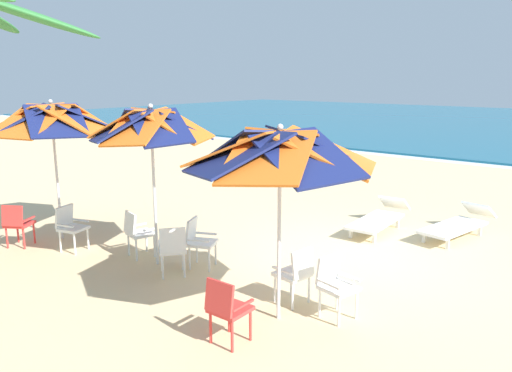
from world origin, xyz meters
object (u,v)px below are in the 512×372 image
object	(u,v)px
plastic_chair_3	(137,231)
beach_umbrella_2	(52,120)
plastic_chair_0	(335,282)
plastic_chair_7	(17,222)
plastic_chair_5	(199,240)
plastic_chair_6	(70,225)
beach_umbrella_1	(151,127)
sun_lounger_1	(379,218)
plastic_chair_1	(227,307)
plastic_chair_4	(172,248)
beach_umbrella_0	(280,151)
sun_lounger_0	(458,224)
plastic_chair_2	(296,272)

from	to	relation	value
plastic_chair_3	beach_umbrella_2	xyz separation A→B (m)	(-2.09, -0.30, 1.93)
plastic_chair_0	plastic_chair_7	size ratio (longest dim) A/B	1.00
plastic_chair_0	plastic_chair_5	xyz separation A→B (m)	(-2.77, 0.13, 0.00)
beach_umbrella_2	plastic_chair_6	size ratio (longest dim) A/B	3.26
beach_umbrella_1	plastic_chair_6	world-z (taller)	beach_umbrella_1
plastic_chair_5	sun_lounger_1	distance (m)	4.22
plastic_chair_3	plastic_chair_7	world-z (taller)	same
plastic_chair_1	plastic_chair_6	bearing A→B (deg)	171.50
plastic_chair_4	plastic_chair_3	bearing A→B (deg)	170.22
plastic_chair_6	beach_umbrella_2	bearing A→B (deg)	161.82
beach_umbrella_0	sun_lounger_1	bearing A→B (deg)	98.59
beach_umbrella_0	beach_umbrella_2	size ratio (longest dim) A/B	0.95
plastic_chair_6	sun_lounger_0	xyz separation A→B (m)	(5.49, 5.46, -0.22)
plastic_chair_2	beach_umbrella_2	xyz separation A→B (m)	(-5.45, -0.51, 1.93)
beach_umbrella_0	plastic_chair_5	xyz separation A→B (m)	(-2.21, 0.67, -1.82)
sun_lounger_1	beach_umbrella_1	bearing A→B (deg)	-116.83
plastic_chair_3	plastic_chair_6	bearing A→B (deg)	-156.42
sun_lounger_1	plastic_chair_4	bearing A→B (deg)	-109.01
beach_umbrella_0	beach_umbrella_1	world-z (taller)	beach_umbrella_1
beach_umbrella_0	sun_lounger_1	size ratio (longest dim) A/B	1.23
plastic_chair_1	beach_umbrella_1	size ratio (longest dim) A/B	0.31
plastic_chair_7	sun_lounger_1	world-z (taller)	plastic_chair_7
plastic_chair_5	sun_lounger_1	xyz separation A→B (m)	(1.51, 3.94, -0.22)
beach_umbrella_2	plastic_chair_6	xyz separation A→B (m)	(0.81, -0.26, -1.93)
plastic_chair_2	plastic_chair_3	xyz separation A→B (m)	(-3.35, -0.21, 0.00)
plastic_chair_5	beach_umbrella_2	distance (m)	3.89
plastic_chair_0	sun_lounger_0	world-z (taller)	plastic_chair_0
plastic_chair_1	plastic_chair_7	world-z (taller)	same
sun_lounger_1	plastic_chair_1	bearing A→B (deg)	-83.81
beach_umbrella_2	plastic_chair_6	bearing A→B (deg)	-18.18
plastic_chair_4	sun_lounger_1	world-z (taller)	plastic_chair_4
beach_umbrella_1	sun_lounger_1	xyz separation A→B (m)	(2.18, 4.31, -2.15)
plastic_chair_2	beach_umbrella_2	bearing A→B (deg)	-174.70
sun_lounger_0	plastic_chair_1	bearing A→B (deg)	-98.05
beach_umbrella_0	plastic_chair_7	bearing A→B (deg)	-172.01
plastic_chair_1	sun_lounger_0	distance (m)	6.21
plastic_chair_2	plastic_chair_4	world-z (taller)	same
beach_umbrella_1	sun_lounger_1	world-z (taller)	beach_umbrella_1
plastic_chair_3	plastic_chair_4	distance (m)	1.19
plastic_chair_2	sun_lounger_1	world-z (taller)	plastic_chair_2
plastic_chair_4	plastic_chair_5	xyz separation A→B (m)	(0.04, 0.56, 0.00)
plastic_chair_7	plastic_chair_1	bearing A→B (deg)	-1.52
plastic_chair_1	plastic_chair_4	xyz separation A→B (m)	(-2.15, 1.05, 0.00)
plastic_chair_2	sun_lounger_1	bearing A→B (deg)	98.67
plastic_chair_4	plastic_chair_5	bearing A→B (deg)	85.86
beach_umbrella_1	plastic_chair_2	bearing A→B (deg)	4.51
beach_umbrella_0	plastic_chair_4	size ratio (longest dim) A/B	3.08
plastic_chair_0	beach_umbrella_2	size ratio (longest dim) A/B	0.31
plastic_chair_3	beach_umbrella_2	distance (m)	2.87
beach_umbrella_1	plastic_chair_3	bearing A→B (deg)	178.53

